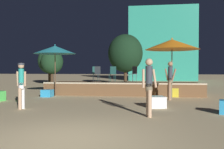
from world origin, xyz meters
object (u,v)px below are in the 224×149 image
at_px(cube_seat_1, 156,102).
at_px(person_0, 149,84).
at_px(cube_seat_3, 47,93).
at_px(bistro_chair_2, 113,72).
at_px(bistro_chair_0, 134,72).
at_px(person_1, 21,83).
at_px(bistro_chair_3, 95,72).
at_px(background_tree_2, 52,62).
at_px(patio_umbrella_1, 172,44).
at_px(background_tree_0, 125,53).
at_px(cube_seat_4, 173,92).
at_px(bistro_chair_1, 97,72).
at_px(patio_umbrella_0, 55,50).
at_px(background_tree_1, 50,61).
at_px(person_2, 170,79).

distance_m(cube_seat_1, person_0, 2.10).
height_order(cube_seat_3, bistro_chair_2, bistro_chair_2).
bearing_deg(bistro_chair_0, cube_seat_1, -36.77).
relative_size(person_1, bistro_chair_0, 1.92).
bearing_deg(bistro_chair_2, bistro_chair_3, 157.05).
distance_m(bistro_chair_3, background_tree_2, 8.70).
relative_size(patio_umbrella_1, background_tree_0, 0.68).
bearing_deg(cube_seat_4, patio_umbrella_1, -101.15).
height_order(person_0, bistro_chair_1, person_0).
height_order(patio_umbrella_0, background_tree_1, background_tree_1).
bearing_deg(background_tree_0, cube_seat_3, -110.20).
bearing_deg(patio_umbrella_0, background_tree_0, 70.47).
distance_m(cube_seat_4, bistro_chair_1, 4.47).
bearing_deg(person_0, cube_seat_1, 156.84).
xyz_separation_m(cube_seat_1, background_tree_2, (-9.01, 12.28, 1.91)).
bearing_deg(background_tree_1, bistro_chair_2, -49.81).
height_order(cube_seat_1, background_tree_2, background_tree_2).
height_order(cube_seat_1, bistro_chair_1, bistro_chair_1).
relative_size(cube_seat_3, person_0, 0.30).
xyz_separation_m(cube_seat_4, person_0, (-1.36, -5.85, 0.79)).
xyz_separation_m(person_0, background_tree_0, (-1.89, 14.26, 1.84)).
xyz_separation_m(cube_seat_3, bistro_chair_3, (2.11, 2.61, 1.10)).
relative_size(patio_umbrella_1, cube_seat_4, 4.37).
height_order(bistro_chair_0, bistro_chair_3, same).
height_order(person_0, bistro_chair_2, person_0).
bearing_deg(person_2, bistro_chair_3, 79.36).
distance_m(patio_umbrella_1, person_2, 1.94).
xyz_separation_m(bistro_chair_0, bistro_chair_2, (-1.25, 0.05, 0.00)).
relative_size(cube_seat_3, bistro_chair_0, 0.62).
xyz_separation_m(patio_umbrella_1, bistro_chair_2, (-3.28, 1.45, -1.47)).
bearing_deg(background_tree_2, background_tree_1, 119.99).
height_order(person_1, background_tree_2, background_tree_2).
relative_size(patio_umbrella_1, person_0, 1.69).
xyz_separation_m(cube_seat_1, bistro_chair_3, (-3.55, 5.56, 1.07)).
xyz_separation_m(patio_umbrella_1, cube_seat_4, (0.11, 0.58, -2.52)).
height_order(patio_umbrella_1, person_1, patio_umbrella_1).
height_order(cube_seat_1, person_0, person_0).
relative_size(cube_seat_1, cube_seat_4, 1.09).
distance_m(person_1, bistro_chair_3, 6.79).
relative_size(person_2, background_tree_0, 0.41).
height_order(person_1, background_tree_0, background_tree_0).
bearing_deg(cube_seat_4, patio_umbrella_0, -175.26).
height_order(bistro_chair_0, background_tree_1, background_tree_1).
bearing_deg(bistro_chair_0, cube_seat_4, 19.33).
xyz_separation_m(patio_umbrella_0, bistro_chair_1, (2.13, 1.18, -1.26)).
relative_size(person_0, background_tree_2, 0.56).
height_order(cube_seat_3, bistro_chair_1, bistro_chair_1).
bearing_deg(person_0, person_1, -114.23).
xyz_separation_m(background_tree_0, background_tree_1, (-7.54, 1.22, -0.62)).
distance_m(patio_umbrella_1, bistro_chair_1, 4.60).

